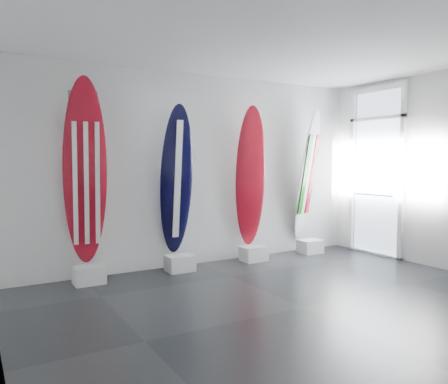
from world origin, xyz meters
TOP-DOWN VIEW (x-y plane):
  - floor at (0.00, 0.00)m, footprint 6.00×6.00m
  - ceiling at (0.00, 0.00)m, footprint 6.00×6.00m
  - wall_back at (0.00, 2.50)m, footprint 6.00×0.00m
  - display_block_usa at (-1.83, 2.18)m, footprint 0.40×0.30m
  - surfboard_usa at (-1.83, 2.28)m, footprint 0.61×0.42m
  - display_block_navy at (-0.50, 2.18)m, footprint 0.40×0.30m
  - surfboard_navy at (-0.50, 2.28)m, footprint 0.53×0.39m
  - display_block_swiss at (0.82, 2.18)m, footprint 0.40×0.30m
  - surfboard_swiss at (0.82, 2.28)m, footprint 0.56×0.36m
  - display_block_italy at (2.04, 2.18)m, footprint 0.40×0.30m
  - surfboard_italy at (2.04, 2.28)m, footprint 0.65×0.61m
  - wall_outlet at (-2.45, 2.48)m, footprint 0.09×0.02m
  - glass_door at (2.97, 1.55)m, footprint 0.12×1.16m
  - balcony at (4.30, 1.55)m, footprint 2.80×2.20m

SIDE VIEW (x-z plane):
  - floor at x=0.00m, z-range 0.00..0.00m
  - display_block_usa at x=-1.83m, z-range 0.00..0.24m
  - display_block_navy at x=-0.50m, z-range 0.00..0.24m
  - display_block_swiss at x=0.82m, z-range 0.00..0.24m
  - display_block_italy at x=2.04m, z-range 0.00..0.24m
  - wall_outlet at x=-2.45m, z-range 0.28..0.41m
  - balcony at x=4.30m, z-range -0.10..1.10m
  - surfboard_navy at x=-0.50m, z-range 0.23..2.47m
  - surfboard_swiss at x=0.82m, z-range 0.24..2.54m
  - surfboard_italy at x=2.04m, z-range 0.23..2.55m
  - glass_door at x=2.97m, z-range 0.00..2.85m
  - surfboard_usa at x=-1.83m, z-range 0.24..2.75m
  - wall_back at x=0.00m, z-range -1.50..4.50m
  - ceiling at x=0.00m, z-range 3.00..3.00m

